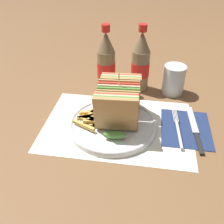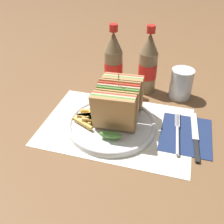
{
  "view_description": "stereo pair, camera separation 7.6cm",
  "coord_description": "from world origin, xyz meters",
  "px_view_note": "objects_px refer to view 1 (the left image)",
  "views": [
    {
      "loc": [
        0.09,
        -0.62,
        0.49
      ],
      "look_at": [
        -0.0,
        -0.01,
        0.04
      ],
      "focal_mm": 42.0,
      "sensor_mm": 36.0,
      "label": 1
    },
    {
      "loc": [
        0.16,
        -0.6,
        0.49
      ],
      "look_at": [
        -0.0,
        -0.01,
        0.04
      ],
      "focal_mm": 42.0,
      "sensor_mm": 36.0,
      "label": 2
    }
  ],
  "objects_px": {
    "knife": "(195,129)",
    "glass_near": "(173,81)",
    "fork": "(178,130)",
    "plate_main": "(111,124)",
    "club_sandwich": "(119,103)",
    "coke_bottle_near": "(106,63)",
    "coke_bottle_far": "(141,63)"
  },
  "relations": [
    {
      "from": "fork",
      "to": "club_sandwich",
      "type": "bearing_deg",
      "value": 170.65
    },
    {
      "from": "fork",
      "to": "coke_bottle_near",
      "type": "xyz_separation_m",
      "value": [
        -0.24,
        0.21,
        0.09
      ]
    },
    {
      "from": "plate_main",
      "to": "coke_bottle_far",
      "type": "xyz_separation_m",
      "value": [
        0.07,
        0.23,
        0.09
      ]
    },
    {
      "from": "club_sandwich",
      "to": "glass_near",
      "type": "height_order",
      "value": "club_sandwich"
    },
    {
      "from": "plate_main",
      "to": "knife",
      "type": "bearing_deg",
      "value": 5.0
    },
    {
      "from": "coke_bottle_far",
      "to": "plate_main",
      "type": "bearing_deg",
      "value": -105.68
    },
    {
      "from": "fork",
      "to": "knife",
      "type": "xyz_separation_m",
      "value": [
        0.05,
        0.02,
        -0.0
      ]
    },
    {
      "from": "club_sandwich",
      "to": "coke_bottle_near",
      "type": "distance_m",
      "value": 0.21
    },
    {
      "from": "club_sandwich",
      "to": "coke_bottle_near",
      "type": "xyz_separation_m",
      "value": [
        -0.07,
        0.19,
        0.03
      ]
    },
    {
      "from": "glass_near",
      "to": "fork",
      "type": "bearing_deg",
      "value": -87.18
    },
    {
      "from": "fork",
      "to": "coke_bottle_far",
      "type": "height_order",
      "value": "coke_bottle_far"
    },
    {
      "from": "plate_main",
      "to": "coke_bottle_far",
      "type": "distance_m",
      "value": 0.26
    },
    {
      "from": "plate_main",
      "to": "club_sandwich",
      "type": "distance_m",
      "value": 0.07
    },
    {
      "from": "plate_main",
      "to": "coke_bottle_near",
      "type": "xyz_separation_m",
      "value": [
        -0.05,
        0.21,
        0.09
      ]
    },
    {
      "from": "coke_bottle_far",
      "to": "fork",
      "type": "bearing_deg",
      "value": -60.65
    },
    {
      "from": "coke_bottle_far",
      "to": "glass_near",
      "type": "xyz_separation_m",
      "value": [
        0.12,
        -0.01,
        -0.06
      ]
    },
    {
      "from": "club_sandwich",
      "to": "knife",
      "type": "bearing_deg",
      "value": 0.38
    },
    {
      "from": "coke_bottle_near",
      "to": "coke_bottle_far",
      "type": "relative_size",
      "value": 1.0
    },
    {
      "from": "club_sandwich",
      "to": "glass_near",
      "type": "bearing_deg",
      "value": 51.29
    },
    {
      "from": "club_sandwich",
      "to": "knife",
      "type": "relative_size",
      "value": 0.96
    },
    {
      "from": "club_sandwich",
      "to": "coke_bottle_far",
      "type": "xyz_separation_m",
      "value": [
        0.05,
        0.21,
        0.03
      ]
    },
    {
      "from": "coke_bottle_near",
      "to": "glass_near",
      "type": "height_order",
      "value": "coke_bottle_near"
    },
    {
      "from": "plate_main",
      "to": "coke_bottle_far",
      "type": "height_order",
      "value": "coke_bottle_far"
    },
    {
      "from": "plate_main",
      "to": "knife",
      "type": "xyz_separation_m",
      "value": [
        0.24,
        0.02,
        -0.0
      ]
    },
    {
      "from": "knife",
      "to": "glass_near",
      "type": "height_order",
      "value": "glass_near"
    },
    {
      "from": "knife",
      "to": "coke_bottle_far",
      "type": "distance_m",
      "value": 0.29
    },
    {
      "from": "fork",
      "to": "plate_main",
      "type": "bearing_deg",
      "value": 176.91
    },
    {
      "from": "knife",
      "to": "coke_bottle_far",
      "type": "relative_size",
      "value": 0.91
    },
    {
      "from": "plate_main",
      "to": "coke_bottle_near",
      "type": "bearing_deg",
      "value": 103.14
    },
    {
      "from": "plate_main",
      "to": "fork",
      "type": "bearing_deg",
      "value": 1.48
    },
    {
      "from": "club_sandwich",
      "to": "coke_bottle_near",
      "type": "height_order",
      "value": "coke_bottle_near"
    },
    {
      "from": "plate_main",
      "to": "coke_bottle_far",
      "type": "relative_size",
      "value": 1.11
    }
  ]
}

